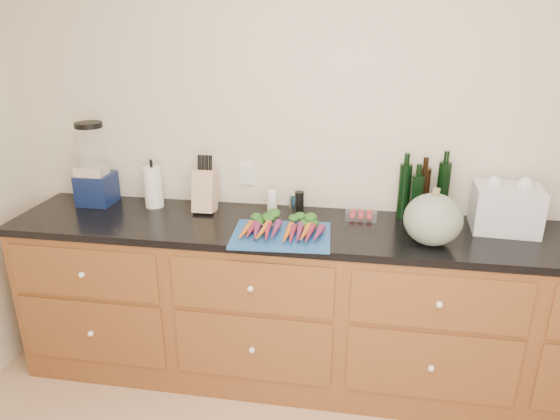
% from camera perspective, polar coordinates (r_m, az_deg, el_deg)
% --- Properties ---
extents(wall_back, '(4.10, 0.05, 2.60)m').
position_cam_1_polar(wall_back, '(2.83, 8.26, 7.15)').
color(wall_back, beige).
rests_on(wall_back, ground).
extents(cabinets, '(3.60, 0.64, 0.90)m').
position_cam_1_polar(cabinets, '(2.85, 7.19, -11.26)').
color(cabinets, brown).
rests_on(cabinets, ground).
extents(countertop, '(3.64, 0.62, 0.04)m').
position_cam_1_polar(countertop, '(2.64, 7.64, -2.52)').
color(countertop, black).
rests_on(countertop, cabinets).
extents(cutting_board, '(0.51, 0.40, 0.01)m').
position_cam_1_polar(cutting_board, '(2.51, 0.15, -2.92)').
color(cutting_board, '#1A4B8F').
rests_on(cutting_board, countertop).
extents(carrots, '(0.40, 0.29, 0.06)m').
position_cam_1_polar(carrots, '(2.53, 0.29, -1.96)').
color(carrots, orange).
rests_on(carrots, cutting_board).
extents(squash, '(0.28, 0.28, 0.25)m').
position_cam_1_polar(squash, '(2.50, 17.09, -1.04)').
color(squash, slate).
rests_on(squash, countertop).
extents(blender_appliance, '(0.19, 0.19, 0.48)m').
position_cam_1_polar(blender_appliance, '(3.11, -20.49, 4.41)').
color(blender_appliance, '#0E1A45').
rests_on(blender_appliance, countertop).
extents(paper_towel, '(0.11, 0.11, 0.24)m').
position_cam_1_polar(paper_towel, '(2.98, -14.29, 2.56)').
color(paper_towel, white).
rests_on(paper_towel, countertop).
extents(knife_block, '(0.12, 0.12, 0.24)m').
position_cam_1_polar(knife_block, '(2.85, -8.56, 2.19)').
color(knife_block, tan).
rests_on(knife_block, countertop).
extents(grinder_salt, '(0.06, 0.06, 0.13)m').
position_cam_1_polar(grinder_salt, '(2.82, -0.91, 1.01)').
color(grinder_salt, white).
rests_on(grinder_salt, countertop).
extents(grinder_pepper, '(0.05, 0.05, 0.13)m').
position_cam_1_polar(grinder_pepper, '(2.79, 2.22, 0.83)').
color(grinder_pepper, black).
rests_on(grinder_pepper, countertop).
extents(canister_chrome, '(0.05, 0.05, 0.11)m').
position_cam_1_polar(canister_chrome, '(2.80, 1.56, 0.72)').
color(canister_chrome, white).
rests_on(canister_chrome, countertop).
extents(tomato_box, '(0.17, 0.13, 0.08)m').
position_cam_1_polar(tomato_box, '(2.78, 9.26, -0.12)').
color(tomato_box, white).
rests_on(tomato_box, countertop).
extents(bottles, '(0.27, 0.14, 0.32)m').
position_cam_1_polar(bottles, '(2.80, 15.90, 1.84)').
color(bottles, black).
rests_on(bottles, countertop).
extents(grocery_bag, '(0.34, 0.28, 0.24)m').
position_cam_1_polar(grocery_bag, '(2.80, 24.39, 0.18)').
color(grocery_bag, silver).
rests_on(grocery_bag, countertop).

